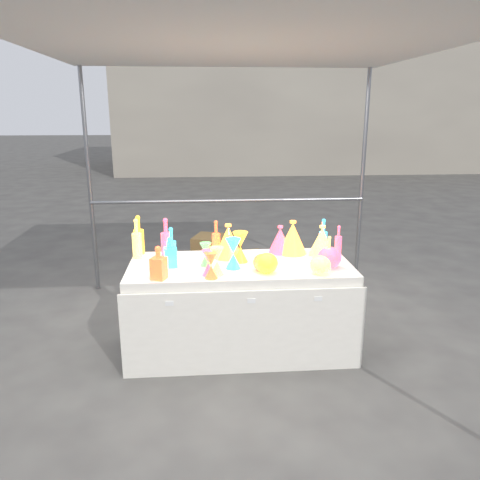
{
  "coord_description": "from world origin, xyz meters",
  "views": [
    {
      "loc": [
        -0.29,
        -3.61,
        1.94
      ],
      "look_at": [
        0.0,
        0.0,
        0.95
      ],
      "focal_mm": 35.0,
      "sensor_mm": 36.0,
      "label": 1
    }
  ],
  "objects": [
    {
      "name": "bottle_3",
      "position": [
        -0.61,
        0.21,
        0.92
      ],
      "size": [
        0.1,
        0.1,
        0.34
      ],
      "primitive_type": null,
      "rotation": [
        0.0,
        0.0,
        -0.09
      ],
      "color": "#222DC9",
      "rests_on": "display_table"
    },
    {
      "name": "bottle_7",
      "position": [
        -0.55,
        0.01,
        0.91
      ],
      "size": [
        0.08,
        0.08,
        0.31
      ],
      "primitive_type": null,
      "rotation": [
        0.0,
        0.0,
        0.12
      ],
      "color": "green",
      "rests_on": "display_table"
    },
    {
      "name": "bottle_4",
      "position": [
        -0.85,
        0.22,
        0.92
      ],
      "size": [
        0.1,
        0.1,
        0.34
      ],
      "primitive_type": null,
      "rotation": [
        0.0,
        0.0,
        0.38
      ],
      "color": "teal",
      "rests_on": "display_table"
    },
    {
      "name": "bottle_11",
      "position": [
        0.68,
        -0.17,
        0.88
      ],
      "size": [
        0.06,
        0.06,
        0.26
      ],
      "primitive_type": null,
      "rotation": [
        0.0,
        0.0,
        0.04
      ],
      "color": "teal",
      "rests_on": "display_table"
    },
    {
      "name": "display_table",
      "position": [
        0.0,
        -0.01,
        0.37
      ],
      "size": [
        1.84,
        0.83,
        0.75
      ],
      "color": "white",
      "rests_on": "ground"
    },
    {
      "name": "hourglass_0",
      "position": [
        -0.24,
        -0.33,
        0.85
      ],
      "size": [
        0.13,
        0.13,
        0.2
      ],
      "primitive_type": null,
      "rotation": [
        0.0,
        0.0,
        0.41
      ],
      "color": "orange",
      "rests_on": "display_table"
    },
    {
      "name": "hourglass_4",
      "position": [
        0.01,
        0.05,
        0.88
      ],
      "size": [
        0.14,
        0.14,
        0.25
      ],
      "primitive_type": null,
      "rotation": [
        0.0,
        0.0,
        -0.07
      ],
      "color": "red",
      "rests_on": "display_table"
    },
    {
      "name": "ground",
      "position": [
        0.0,
        0.0,
        0.0
      ],
      "size": [
        80.0,
        80.0,
        0.0
      ],
      "primitive_type": "plane",
      "color": "slate",
      "rests_on": "ground"
    },
    {
      "name": "hourglass_5",
      "position": [
        -0.06,
        -0.11,
        0.87
      ],
      "size": [
        0.14,
        0.14,
        0.24
      ],
      "primitive_type": null,
      "rotation": [
        0.0,
        0.0,
        0.18
      ],
      "color": "green",
      "rests_on": "display_table"
    },
    {
      "name": "lampshade_1",
      "position": [
        0.48,
        0.25,
        0.9
      ],
      "size": [
        0.29,
        0.29,
        0.29
      ],
      "primitive_type": null,
      "rotation": [
        0.0,
        0.0,
        0.16
      ],
      "color": "#E6FF35",
      "rests_on": "display_table"
    },
    {
      "name": "globe_3",
      "position": [
        0.69,
        -0.17,
        0.83
      ],
      "size": [
        0.21,
        0.21,
        0.15
      ],
      "primitive_type": null,
      "rotation": [
        0.0,
        0.0,
        -0.08
      ],
      "color": "#222DC9",
      "rests_on": "display_table"
    },
    {
      "name": "hourglass_2",
      "position": [
        -0.19,
        -0.25,
        0.86
      ],
      "size": [
        0.14,
        0.14,
        0.22
      ],
      "primitive_type": null,
      "rotation": [
        0.0,
        0.0,
        0.43
      ],
      "color": "teal",
      "rests_on": "display_table"
    },
    {
      "name": "background_building",
      "position": [
        4.0,
        14.0,
        3.0
      ],
      "size": [
        14.0,
        6.0,
        6.0
      ],
      "primitive_type": "cube",
      "color": "#B9AF9A",
      "rests_on": "ground"
    },
    {
      "name": "lampshade_0",
      "position": [
        -0.08,
        0.18,
        0.89
      ],
      "size": [
        0.27,
        0.27,
        0.29
      ],
      "primitive_type": null,
      "rotation": [
        0.0,
        0.0,
        0.11
      ],
      "color": "#E6FF35",
      "rests_on": "display_table"
    },
    {
      "name": "bottle_9",
      "position": [
        0.73,
        0.21,
        0.89
      ],
      "size": [
        0.07,
        0.07,
        0.29
      ],
      "primitive_type": null,
      "rotation": [
        0.0,
        0.0,
        0.14
      ],
      "color": "orange",
      "rests_on": "display_table"
    },
    {
      "name": "decanter_2",
      "position": [
        -0.56,
        -0.03,
        0.87
      ],
      "size": [
        0.11,
        0.11,
        0.25
      ],
      "primitive_type": null,
      "rotation": [
        0.0,
        0.0,
        0.14
      ],
      "color": "green",
      "rests_on": "display_table"
    },
    {
      "name": "lampshade_3",
      "position": [
        0.72,
        0.17,
        0.88
      ],
      "size": [
        0.26,
        0.26,
        0.27
      ],
      "primitive_type": null,
      "rotation": [
        0.0,
        0.0,
        -0.15
      ],
      "color": "teal",
      "rests_on": "display_table"
    },
    {
      "name": "decanter_1",
      "position": [
        -0.63,
        -0.31,
        0.88
      ],
      "size": [
        0.13,
        0.13,
        0.25
      ],
      "primitive_type": null,
      "rotation": [
        0.0,
        0.0,
        -0.38
      ],
      "color": "orange",
      "rests_on": "display_table"
    },
    {
      "name": "lampshade_2",
      "position": [
        0.37,
        0.28,
        0.87
      ],
      "size": [
        0.24,
        0.24,
        0.24
      ],
      "primitive_type": null,
      "rotation": [
        0.0,
        0.0,
        0.16
      ],
      "color": "#222DC9",
      "rests_on": "display_table"
    },
    {
      "name": "hourglass_3",
      "position": [
        -0.28,
        -0.03,
        0.85
      ],
      "size": [
        0.12,
        0.12,
        0.19
      ],
      "primitive_type": null,
      "rotation": [
        0.0,
        0.0,
        0.25
      ],
      "color": "#A3209E",
      "rests_on": "display_table"
    },
    {
      "name": "bottle_10",
      "position": [
        0.86,
        0.16,
        0.88
      ],
      "size": [
        0.07,
        0.07,
        0.26
      ],
      "primitive_type": null,
      "rotation": [
        0.0,
        0.0,
        0.2
      ],
      "color": "#222DC9",
      "rests_on": "display_table"
    },
    {
      "name": "cardboard_box_flat",
      "position": [
        0.21,
        2.44,
        0.03
      ],
      "size": [
        0.82,
        0.67,
        0.06
      ],
      "primitive_type": "cube",
      "rotation": [
        0.0,
        0.0,
        0.26
      ],
      "color": "#9A7645",
      "rests_on": "ground"
    },
    {
      "name": "bottle_0",
      "position": [
        -0.85,
        0.35,
        0.92
      ],
      "size": [
        0.09,
        0.09,
        0.34
      ],
      "primitive_type": null,
      "rotation": [
        0.0,
        0.0,
        -0.05
      ],
      "color": "red",
      "rests_on": "display_table"
    },
    {
      "name": "bottle_8",
      "position": [
        0.73,
        0.2,
        0.91
      ],
      "size": [
        0.08,
        0.08,
        0.32
      ],
      "primitive_type": null,
      "rotation": [
        0.0,
        0.0,
        0.12
      ],
      "color": "green",
      "rests_on": "display_table"
    },
    {
      "name": "canopy_tent",
      "position": [
        0.0,
        0.01,
        2.38
      ],
      "size": [
        3.15,
        3.15,
        2.46
      ],
      "color": "gray",
      "rests_on": "ground"
    },
    {
      "name": "hourglass_1",
      "position": [
        -0.26,
        -0.26,
        0.85
      ],
      "size": [
        0.11,
        0.11,
        0.2
      ],
      "primitive_type": null,
      "rotation": [
        0.0,
        0.0,
        0.17
      ],
      "color": "#222DC9",
      "rests_on": "display_table"
    },
    {
      "name": "bottle_2",
      "position": [
        -0.19,
        0.22,
        0.91
      ],
      "size": [
        0.09,
        0.09,
        0.31
      ],
      "primitive_type": null,
      "rotation": [
        0.0,
        0.0,
        -0.34
      ],
      "color": "orange",
      "rests_on": "display_table"
    },
    {
      "name": "cardboard_box_closed",
      "position": [
        -0.12,
        2.16,
        0.21
      ],
      "size": [
        0.67,
        0.58,
        0.41
      ],
      "primitive_type": "cube",
      "rotation": [
        0.0,
        0.0,
        -0.34
      ],
      "color": "#9A7645",
      "rests_on": "ground"
    },
    {
      "name": "globe_1",
      "position": [
        0.58,
        -0.3,
        0.81
      ],
      "size": [
        0.16,
        0.16,
        0.13
      ],
      "primitive_type": null,
      "rotation": [
        0.0,
        0.0,
        0.01
      ],
      "color": "teal",
      "rests_on": "display_table"
    },
    {
      "name": "globe_2",
      "position": [
        0.16,
        -0.19,
        0.81
      ],
      "size": [
        0.17,
        0.17,
        0.12
      ],
      "primitive_type": null,
      "rotation": [
        0.0,
        0.0,
        -0.16
      ],
      "color": "orange",
      "rests_on": "display_table"
    },
    {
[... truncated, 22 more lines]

